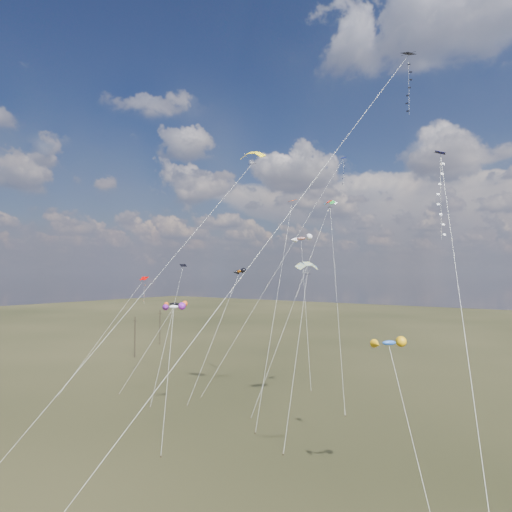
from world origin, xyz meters
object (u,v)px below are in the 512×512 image
Objects in this scene: utility_pole_far at (160,327)px; parafoil_yellow at (252,154)px; utility_pole_near at (135,337)px; diamond_black_high at (391,103)px; novelty_black_orange at (175,304)px.

parafoil_yellow is (50.61, -33.37, 26.05)m from utility_pole_far.
diamond_black_high is at bearing -18.83° from utility_pole_near.
parafoil_yellow is at bearing -22.42° from novelty_black_orange.
utility_pole_far is at bearing 140.43° from novelty_black_orange.
novelty_black_orange is (-20.44, 8.43, -18.07)m from parafoil_yellow.
novelty_black_orange is (-36.46, 9.06, -20.09)m from diamond_black_high.
utility_pole_near is 16.12m from utility_pole_far.
novelty_black_orange is at bearing -39.57° from utility_pole_far.
utility_pole_far is 79.90m from diamond_black_high.
utility_pole_far is 39.95m from novelty_black_orange.
parafoil_yellow reaches higher than novelty_black_orange.
utility_pole_far is at bearing 119.74° from utility_pole_near.
diamond_black_high is 16.16m from parafoil_yellow.
diamond_black_high is at bearing -2.23° from parafoil_yellow.
novelty_black_orange is at bearing 166.05° from diamond_black_high.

